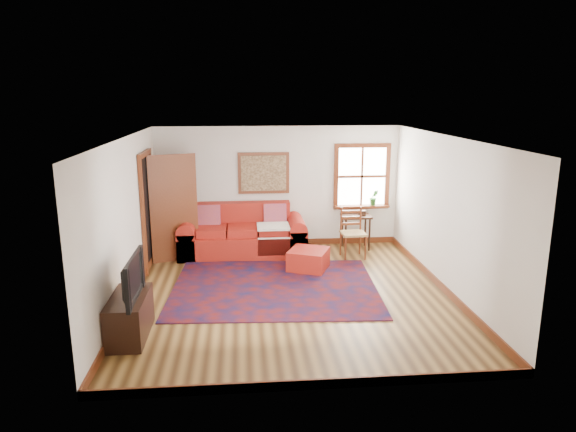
{
  "coord_description": "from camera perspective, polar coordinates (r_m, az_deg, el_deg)",
  "views": [
    {
      "loc": [
        -0.74,
        -7.69,
        3.15
      ],
      "look_at": [
        0.01,
        0.6,
        1.15
      ],
      "focal_mm": 32.0,
      "sensor_mm": 36.0,
      "label": 1
    }
  ],
  "objects": [
    {
      "name": "persian_rug",
      "position": [
        8.59,
        -1.5,
        -7.91
      ],
      "size": [
        3.5,
        2.87,
        0.02
      ],
      "primitive_type": "cube",
      "rotation": [
        0.0,
        0.0,
        -0.06
      ],
      "color": "#550E0C",
      "rests_on": "ground"
    },
    {
      "name": "media_cabinet",
      "position": [
        7.19,
        -17.19,
        -10.63
      ],
      "size": [
        0.46,
        1.02,
        0.56
      ],
      "primitive_type": "cube",
      "color": "black",
      "rests_on": "ground"
    },
    {
      "name": "side_table",
      "position": [
        10.62,
        7.57,
        -0.57
      ],
      "size": [
        0.59,
        0.44,
        0.71
      ],
      "color": "black",
      "rests_on": "ground"
    },
    {
      "name": "window",
      "position": [
        10.85,
        8.36,
        3.64
      ],
      "size": [
        1.18,
        0.2,
        1.38
      ],
      "color": "white",
      "rests_on": "ground"
    },
    {
      "name": "red_ottoman",
      "position": [
        9.39,
        2.28,
        -4.86
      ],
      "size": [
        0.86,
        0.86,
        0.38
      ],
      "primitive_type": "cube",
      "rotation": [
        0.0,
        0.0,
        -0.4
      ],
      "color": "#A21E14",
      "rests_on": "ground"
    },
    {
      "name": "ground",
      "position": [
        8.34,
        0.3,
        -8.65
      ],
      "size": [
        5.5,
        5.5,
        0.0
      ],
      "primitive_type": "plane",
      "color": "#452B12",
      "rests_on": "ground"
    },
    {
      "name": "red_leather_sofa",
      "position": [
        10.35,
        -5.04,
        -2.36
      ],
      "size": [
        2.5,
        1.03,
        0.98
      ],
      "color": "#A21E14",
      "rests_on": "ground"
    },
    {
      "name": "ladder_back_chair",
      "position": [
        10.1,
        7.17,
        -1.61
      ],
      "size": [
        0.48,
        0.46,
        0.98
      ],
      "color": "tan",
      "rests_on": "ground"
    },
    {
      "name": "room_envelope",
      "position": [
        7.88,
        0.31,
        2.58
      ],
      "size": [
        5.04,
        5.54,
        2.52
      ],
      "color": "silver",
      "rests_on": "ground"
    },
    {
      "name": "framed_artwork",
      "position": [
        10.53,
        -2.73,
        4.78
      ],
      "size": [
        1.05,
        0.07,
        0.85
      ],
      "color": "#642C15",
      "rests_on": "ground"
    },
    {
      "name": "doorway",
      "position": [
        9.81,
        -13.64,
        0.9
      ],
      "size": [
        0.89,
        1.08,
        2.14
      ],
      "color": "black",
      "rests_on": "ground"
    },
    {
      "name": "television",
      "position": [
        6.9,
        -17.5,
        -6.58
      ],
      "size": [
        0.13,
        1.0,
        0.58
      ],
      "primitive_type": "imported",
      "rotation": [
        0.0,
        0.0,
        1.57
      ],
      "color": "black",
      "rests_on": "media_cabinet"
    },
    {
      "name": "candle_hurricane",
      "position": [
        7.42,
        -16.36,
        -6.75
      ],
      "size": [
        0.12,
        0.12,
        0.18
      ],
      "color": "silver",
      "rests_on": "media_cabinet"
    }
  ]
}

